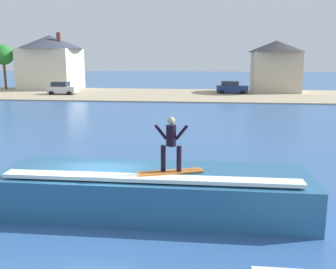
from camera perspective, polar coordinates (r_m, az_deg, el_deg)
The scene contains 10 objects.
ground_plane at distance 13.39m, azimuth -9.99°, elevation -11.48°, with size 260.00×260.00×0.00m, color #325B97.
wave_crest at distance 13.12m, azimuth -2.06°, elevation -8.37°, with size 10.40×3.17×1.55m.
surfboard at distance 12.26m, azimuth 0.39°, elevation -5.61°, with size 2.11×1.07×0.06m.
surfer at distance 12.01m, azimuth 0.47°, elevation -0.99°, with size 1.08×0.32×1.75m.
shoreline_bank at distance 52.96m, azimuth 2.42°, elevation 5.95°, with size 120.00×17.69×0.14m.
car_near_shore at distance 54.81m, azimuth -15.51°, elevation 6.66°, with size 3.87×2.25×1.86m.
car_far_shore at distance 55.02m, azimuth 9.46°, elevation 6.94°, with size 4.36×2.14×1.86m.
house_with_chimney at distance 65.46m, azimuth -17.08°, elevation 10.60°, with size 10.56×10.56×8.93m.
house_gabled_white at distance 58.52m, azimuth 15.77°, elevation 10.13°, with size 8.25×8.25×7.51m.
tree_tall_bare at distance 66.08m, azimuth -23.38°, elevation 10.83°, with size 3.14×3.14×7.10m.
Camera 1 is at (3.60, -11.81, 5.19)m, focal length 40.83 mm.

